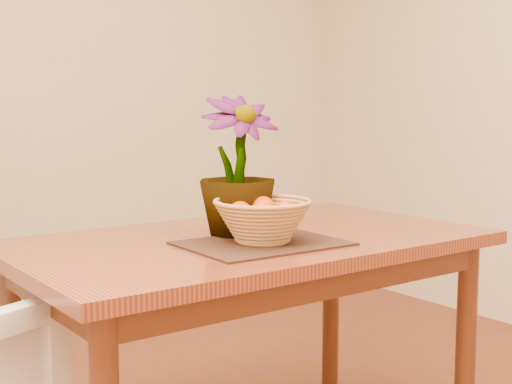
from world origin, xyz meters
TOP-DOWN VIEW (x-y plane):
  - wall_back at (0.00, 2.25)m, footprint 4.00×0.02m
  - table at (0.00, 0.30)m, footprint 1.40×0.80m
  - placemat at (-0.05, 0.17)m, footprint 0.44×0.34m
  - wicker_basket at (-0.05, 0.17)m, footprint 0.28×0.28m
  - orange_pile at (-0.05, 0.17)m, footprint 0.17×0.18m
  - potted_plant at (-0.03, 0.33)m, footprint 0.26×0.26m

SIDE VIEW (x-z plane):
  - table at x=0.00m, z-range 0.29..1.04m
  - placemat at x=-0.05m, z-range 0.75..0.76m
  - wicker_basket at x=-0.05m, z-range 0.76..0.87m
  - orange_pile at x=-0.05m, z-range 0.80..0.88m
  - potted_plant at x=-0.03m, z-range 0.75..1.17m
  - wall_back at x=0.00m, z-range 0.00..2.70m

